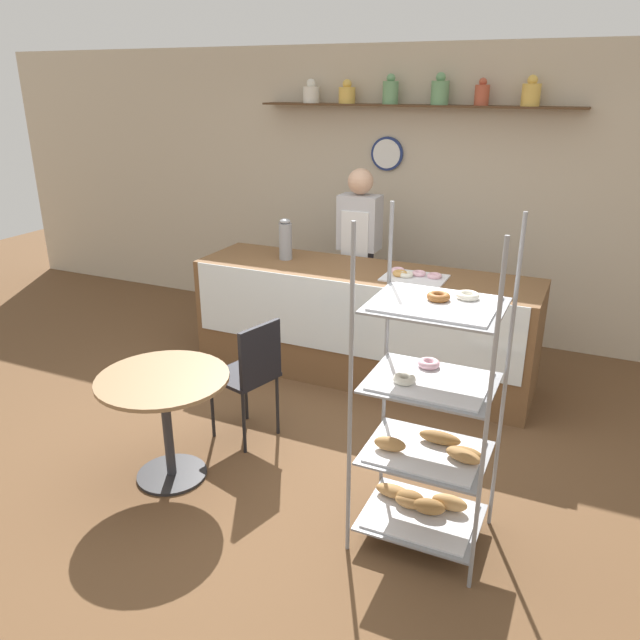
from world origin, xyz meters
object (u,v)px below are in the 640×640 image
(person_worker, at_px, (359,252))
(cafe_chair, at_px, (252,369))
(cafe_table, at_px, (165,402))
(donut_tray_counter, at_px, (412,275))
(pastry_rack, at_px, (428,429))
(coffee_carafe, at_px, (285,239))

(person_worker, xyz_separation_m, cafe_chair, (-0.06, -1.83, -0.39))
(cafe_table, bearing_deg, donut_tray_counter, 62.14)
(pastry_rack, relative_size, cafe_chair, 2.03)
(cafe_chair, height_order, coffee_carafe, coffee_carafe)
(coffee_carafe, bearing_deg, person_worker, 45.88)
(person_worker, height_order, cafe_table, person_worker)
(coffee_carafe, bearing_deg, pastry_rack, -45.46)
(donut_tray_counter, bearing_deg, cafe_chair, -120.04)
(cafe_table, bearing_deg, coffee_carafe, 95.02)
(pastry_rack, height_order, coffee_carafe, pastry_rack)
(pastry_rack, distance_m, cafe_chair, 1.44)
(pastry_rack, height_order, cafe_table, pastry_rack)
(person_worker, bearing_deg, cafe_table, -97.31)
(cafe_chair, distance_m, coffee_carafe, 1.51)
(person_worker, relative_size, cafe_table, 2.08)
(cafe_table, relative_size, cafe_chair, 0.91)
(coffee_carafe, bearing_deg, cafe_table, -84.98)
(pastry_rack, bearing_deg, donut_tray_counter, 109.78)
(cafe_chair, relative_size, coffee_carafe, 2.51)
(pastry_rack, height_order, donut_tray_counter, pastry_rack)
(pastry_rack, distance_m, coffee_carafe, 2.57)
(person_worker, height_order, donut_tray_counter, person_worker)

